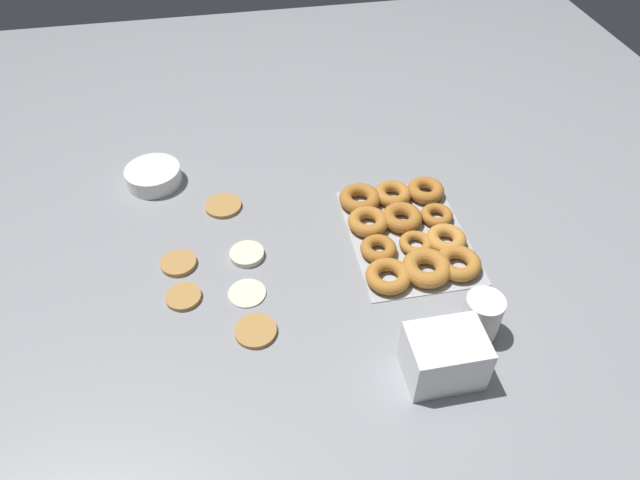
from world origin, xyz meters
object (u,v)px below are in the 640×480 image
at_px(pancake_0, 256,331).
at_px(batter_bowl, 154,176).
at_px(pancake_1, 223,206).
at_px(donut_tray, 407,232).
at_px(pancake_3, 183,297).
at_px(paper_cup, 481,317).
at_px(pancake_4, 247,293).
at_px(container_stack, 444,356).
at_px(pancake_2, 179,263).
at_px(pancake_5, 247,254).

bearing_deg(pancake_0, batter_bowl, 21.42).
relative_size(pancake_1, donut_tray, 0.24).
xyz_separation_m(pancake_0, batter_bowl, (0.58, 0.23, 0.02)).
bearing_deg(pancake_3, batter_bowl, 9.15).
bearing_deg(batter_bowl, pancake_0, -158.58).
xyz_separation_m(pancake_3, batter_bowl, (0.45, 0.07, 0.02)).
height_order(donut_tray, paper_cup, paper_cup).
relative_size(pancake_1, pancake_4, 1.12).
relative_size(pancake_0, pancake_4, 1.05).
bearing_deg(donut_tray, container_stack, 172.96).
height_order(pancake_2, paper_cup, paper_cup).
distance_m(pancake_4, batter_bowl, 0.51).
bearing_deg(container_stack, pancake_3, 59.86).
bearing_deg(donut_tray, pancake_0, 118.83).
bearing_deg(pancake_2, paper_cup, -117.01).
bearing_deg(pancake_4, pancake_3, 84.48).
height_order(pancake_1, pancake_3, same).
bearing_deg(batter_bowl, donut_tray, -118.63).
bearing_deg(pancake_5, batter_bowl, 33.99).
height_order(pancake_1, paper_cup, paper_cup).
xyz_separation_m(pancake_2, pancake_4, (-0.12, -0.16, -0.00)).
height_order(donut_tray, container_stack, container_stack).
height_order(pancake_2, batter_bowl, batter_bowl).
height_order(pancake_4, container_stack, container_stack).
bearing_deg(paper_cup, pancake_3, 71.05).
relative_size(donut_tray, paper_cup, 3.71).
distance_m(pancake_5, container_stack, 0.55).
height_order(pancake_5, donut_tray, donut_tray).
bearing_deg(pancake_1, donut_tray, -114.33).
bearing_deg(paper_cup, pancake_0, 79.45).
distance_m(pancake_0, paper_cup, 0.49).
height_order(pancake_4, donut_tray, donut_tray).
xyz_separation_m(pancake_5, donut_tray, (-0.01, -0.41, 0.01)).
bearing_deg(pancake_1, paper_cup, -135.15).
relative_size(pancake_3, pancake_4, 0.93).
relative_size(pancake_1, paper_cup, 0.91).
bearing_deg(pancake_3, pancake_4, -95.52).
distance_m(pancake_4, container_stack, 0.47).
distance_m(pancake_2, pancake_3, 0.11).
xyz_separation_m(pancake_3, container_stack, (-0.30, -0.52, 0.05)).
relative_size(batter_bowl, container_stack, 1.01).
distance_m(pancake_4, paper_cup, 0.53).
bearing_deg(pancake_2, pancake_1, -31.94).
relative_size(pancake_0, paper_cup, 0.85).
relative_size(pancake_3, batter_bowl, 0.53).
bearing_deg(pancake_5, paper_cup, -124.41).
relative_size(pancake_4, container_stack, 0.57).
xyz_separation_m(pancake_3, pancake_5, (0.11, -0.16, 0.00)).
bearing_deg(pancake_2, batter_bowl, 10.44).
height_order(pancake_0, pancake_2, pancake_2).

